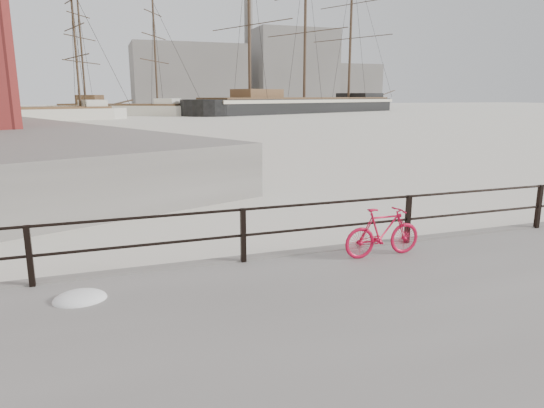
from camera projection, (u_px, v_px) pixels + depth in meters
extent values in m
plane|color=white|center=(401.00, 257.00, 10.22)|extent=(400.00, 400.00, 0.00)
imported|color=#BC0C2F|center=(383.00, 232.00, 9.07)|extent=(1.56, 0.23, 0.94)
ellipsoid|color=white|center=(79.00, 291.00, 7.18)|extent=(0.78, 0.61, 0.28)
cube|color=gray|center=(188.00, 76.00, 143.59)|extent=(32.00, 18.00, 18.00)
cube|color=gray|center=(291.00, 69.00, 158.90)|extent=(26.00, 20.00, 24.00)
cube|color=gray|center=(346.00, 85.00, 172.06)|extent=(20.00, 16.00, 14.00)
cylinder|color=gray|center=(249.00, 37.00, 157.10)|extent=(2.80, 2.80, 44.00)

